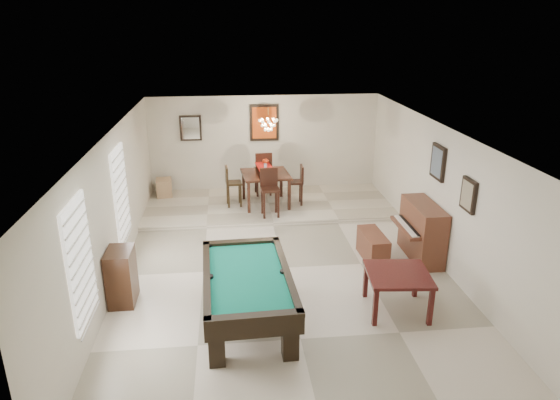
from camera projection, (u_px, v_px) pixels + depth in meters
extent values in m
cube|color=beige|center=(283.00, 268.00, 9.44)|extent=(6.00, 9.00, 0.02)
cube|color=silver|center=(264.00, 145.00, 13.20)|extent=(6.00, 0.04, 2.60)
cube|color=silver|center=(336.00, 365.00, 4.79)|extent=(6.00, 0.04, 2.60)
cube|color=silver|center=(113.00, 210.00, 8.69)|extent=(0.04, 9.00, 2.60)
cube|color=silver|center=(443.00, 198.00, 9.29)|extent=(0.04, 9.00, 2.60)
cube|color=white|center=(284.00, 132.00, 8.55)|extent=(6.00, 9.00, 0.04)
cube|color=beige|center=(269.00, 205.00, 12.45)|extent=(6.00, 2.50, 0.12)
cube|color=white|center=(80.00, 262.00, 6.61)|extent=(0.06, 1.00, 1.70)
cube|color=white|center=(121.00, 193.00, 9.22)|extent=(0.06, 1.00, 1.70)
cube|color=#5B2D1D|center=(373.00, 246.00, 9.71)|extent=(0.41, 0.98, 0.54)
cube|color=black|center=(121.00, 276.00, 8.16)|extent=(0.41, 0.62, 0.93)
cube|color=tan|center=(164.00, 188.00, 12.88)|extent=(0.44, 0.52, 0.44)
cube|color=#D84C14|center=(264.00, 123.00, 12.96)|extent=(0.75, 0.06, 0.95)
cube|color=white|center=(191.00, 128.00, 12.80)|extent=(0.55, 0.06, 0.65)
cube|color=slate|center=(438.00, 162.00, 9.37)|extent=(0.06, 0.55, 0.65)
cube|color=gray|center=(469.00, 195.00, 8.22)|extent=(0.06, 0.45, 0.55)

